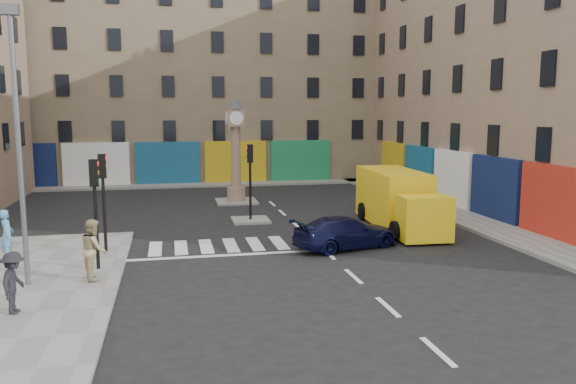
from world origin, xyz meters
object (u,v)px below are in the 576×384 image
object	(u,v)px
lamp_post	(18,133)
navy_sedan	(346,232)
pedestrian_blue	(7,235)
pedestrian_dark	(14,283)
pedestrian_tan	(94,249)
traffic_light_left_far	(103,187)
traffic_light_island	(250,169)
yellow_van	(398,200)
clock_pillar	(236,143)
traffic_light_left_near	(95,196)

from	to	relation	value
lamp_post	navy_sedan	bearing A→B (deg)	15.13
pedestrian_blue	pedestrian_dark	distance (m)	5.96
pedestrian_blue	pedestrian_dark	bearing A→B (deg)	-173.94
pedestrian_blue	pedestrian_tan	xyz separation A→B (m)	(3.29, -2.96, 0.04)
lamp_post	pedestrian_tan	bearing A→B (deg)	5.86
traffic_light_left_far	traffic_light_island	bearing A→B (deg)	40.60
traffic_light_island	pedestrian_dark	size ratio (longest dim) A/B	2.24
navy_sedan	yellow_van	size ratio (longest dim) A/B	0.60
navy_sedan	pedestrian_dark	world-z (taller)	pedestrian_dark
traffic_light_left_far	navy_sedan	xyz separation A→B (m)	(9.25, -0.79, -1.99)
pedestrian_dark	navy_sedan	bearing A→B (deg)	-56.70
traffic_light_island	pedestrian_dark	distance (m)	14.28
pedestrian_tan	pedestrian_dark	bearing A→B (deg)	136.33
traffic_light_left_far	traffic_light_island	world-z (taller)	traffic_light_left_far
lamp_post	pedestrian_blue	world-z (taller)	lamp_post
traffic_light_island	clock_pillar	distance (m)	6.07
traffic_light_left_near	yellow_van	size ratio (longest dim) A/B	0.51
pedestrian_tan	clock_pillar	bearing A→B (deg)	-35.38
traffic_light_island	clock_pillar	xyz separation A→B (m)	(0.00, 6.00, 0.96)
traffic_light_left_far	lamp_post	world-z (taller)	lamp_post
traffic_light_left_far	clock_pillar	size ratio (longest dim) A/B	0.61
pedestrian_blue	traffic_light_left_far	bearing A→B (deg)	-88.75
yellow_van	pedestrian_dark	bearing A→B (deg)	-145.33
traffic_light_island	navy_sedan	bearing A→B (deg)	-64.52
pedestrian_tan	pedestrian_dark	world-z (taller)	pedestrian_tan
clock_pillar	lamp_post	bearing A→B (deg)	-118.35
clock_pillar	navy_sedan	size ratio (longest dim) A/B	1.39
traffic_light_left_near	pedestrian_blue	distance (m)	4.02
traffic_light_left_near	clock_pillar	distance (m)	15.19
traffic_light_left_near	clock_pillar	world-z (taller)	clock_pillar
traffic_light_left_near	pedestrian_blue	xyz separation A→B (m)	(-3.26, 1.76, -1.55)
traffic_light_left_far	yellow_van	world-z (taller)	traffic_light_left_far
pedestrian_tan	pedestrian_dark	size ratio (longest dim) A/B	1.16
traffic_light_left_near	pedestrian_blue	bearing A→B (deg)	151.64
pedestrian_dark	yellow_van	bearing A→B (deg)	-52.24
navy_sedan	lamp_post	bearing A→B (deg)	88.99
traffic_light_left_far	navy_sedan	world-z (taller)	traffic_light_left_far
pedestrian_blue	pedestrian_tan	distance (m)	4.43
clock_pillar	pedestrian_dark	xyz separation A→B (m)	(-7.93, -17.76, -2.57)
navy_sedan	pedestrian_dark	xyz separation A→B (m)	(-10.87, -5.58, 0.34)
traffic_light_left_near	navy_sedan	bearing A→B (deg)	9.90
yellow_van	pedestrian_tan	xyz separation A→B (m)	(-12.83, -6.16, -0.19)
clock_pillar	traffic_light_left_near	bearing A→B (deg)	-114.55
traffic_light_island	lamp_post	world-z (taller)	lamp_post
clock_pillar	pedestrian_tan	distance (m)	16.43
pedestrian_tan	traffic_light_left_near	bearing A→B (deg)	-11.07
navy_sedan	pedestrian_blue	world-z (taller)	pedestrian_blue
clock_pillar	navy_sedan	distance (m)	12.87
pedestrian_dark	traffic_light_island	bearing A→B (deg)	-27.84
clock_pillar	navy_sedan	world-z (taller)	clock_pillar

